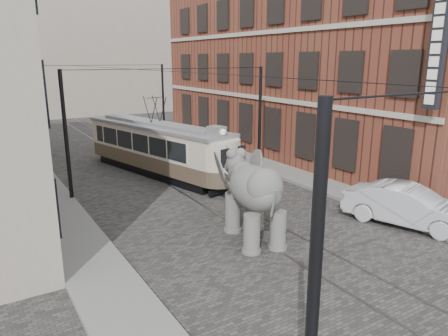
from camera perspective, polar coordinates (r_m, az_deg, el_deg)
ground at (r=17.70m, az=2.51°, el=-6.70°), size 120.00×120.00×0.00m
tram_rails at (r=17.69m, az=2.51°, el=-6.66°), size 1.54×80.00×0.02m
sidewalk_right at (r=21.43m, az=15.98°, el=-3.22°), size 2.00×60.00×0.15m
sidewalk_left at (r=15.31m, az=-18.52°, el=-10.71°), size 2.00×60.00×0.15m
brick_building at (r=30.39m, az=10.66°, el=13.55°), size 8.00×26.00×12.00m
distant_block at (r=54.45m, az=-22.35°, el=14.15°), size 28.00×10.00×14.00m
catenary at (r=21.01m, az=-5.50°, el=5.15°), size 11.00×30.20×6.00m
tram at (r=24.11m, az=-9.20°, el=4.31°), size 4.85×11.29×4.39m
elephant at (r=15.12m, az=4.18°, el=-4.33°), size 3.81×5.48×3.06m
parked_car at (r=18.15m, az=23.69°, el=-4.72°), size 3.26×5.17×1.61m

